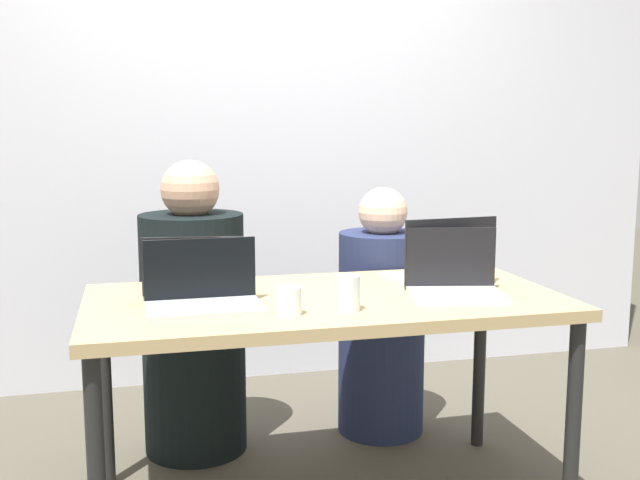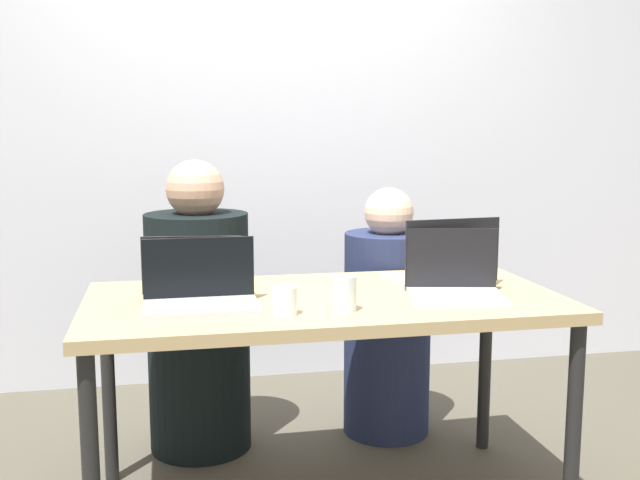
{
  "view_description": "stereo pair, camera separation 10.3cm",
  "coord_description": "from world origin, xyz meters",
  "px_view_note": "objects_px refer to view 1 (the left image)",
  "views": [
    {
      "loc": [
        -0.61,
        -2.38,
        1.32
      ],
      "look_at": [
        0.0,
        0.08,
        0.93
      ],
      "focal_mm": 42.0,
      "sensor_mm": 36.0,
      "label": 1
    },
    {
      "loc": [
        -0.51,
        -2.4,
        1.32
      ],
      "look_at": [
        0.0,
        0.08,
        0.93
      ],
      "focal_mm": 42.0,
      "sensor_mm": 36.0,
      "label": 2
    }
  ],
  "objects_px": {
    "water_glass_center": "(348,296)",
    "water_glass_left": "(289,303)",
    "laptop_front_left": "(203,294)",
    "person_on_left": "(194,324)",
    "laptop_back_right": "(439,268)",
    "person_on_right": "(382,325)",
    "laptop_front_right": "(455,282)",
    "laptop_back_left": "(194,282)"
  },
  "relations": [
    {
      "from": "water_glass_center",
      "to": "water_glass_left",
      "type": "xyz_separation_m",
      "value": [
        -0.19,
        -0.01,
        -0.01
      ]
    },
    {
      "from": "laptop_front_left",
      "to": "water_glass_left",
      "type": "distance_m",
      "value": 0.29
    },
    {
      "from": "person_on_left",
      "to": "laptop_back_right",
      "type": "distance_m",
      "value": 1.02
    },
    {
      "from": "water_glass_center",
      "to": "water_glass_left",
      "type": "relative_size",
      "value": 1.27
    },
    {
      "from": "person_on_left",
      "to": "laptop_back_right",
      "type": "bearing_deg",
      "value": 141.35
    },
    {
      "from": "person_on_right",
      "to": "water_glass_left",
      "type": "bearing_deg",
      "value": 46.01
    },
    {
      "from": "laptop_back_right",
      "to": "water_glass_left",
      "type": "xyz_separation_m",
      "value": [
        -0.63,
        -0.34,
        -0.02
      ]
    },
    {
      "from": "laptop_front_right",
      "to": "water_glass_left",
      "type": "bearing_deg",
      "value": -155.87
    },
    {
      "from": "person_on_right",
      "to": "laptop_front_left",
      "type": "xyz_separation_m",
      "value": [
        -0.81,
        -0.66,
        0.32
      ]
    },
    {
      "from": "laptop_back_right",
      "to": "water_glass_center",
      "type": "relative_size",
      "value": 3.42
    },
    {
      "from": "person_on_left",
      "to": "person_on_right",
      "type": "xyz_separation_m",
      "value": [
        0.8,
        0.0,
        -0.05
      ]
    },
    {
      "from": "water_glass_center",
      "to": "water_glass_left",
      "type": "distance_m",
      "value": 0.19
    },
    {
      "from": "person_on_right",
      "to": "water_glass_left",
      "type": "distance_m",
      "value": 1.04
    },
    {
      "from": "person_on_right",
      "to": "laptop_back_left",
      "type": "xyz_separation_m",
      "value": [
        -0.83,
        -0.47,
        0.32
      ]
    },
    {
      "from": "water_glass_left",
      "to": "person_on_right",
      "type": "bearing_deg",
      "value": 54.79
    },
    {
      "from": "laptop_front_left",
      "to": "water_glass_left",
      "type": "xyz_separation_m",
      "value": [
        0.24,
        -0.15,
        -0.01
      ]
    },
    {
      "from": "laptop_front_left",
      "to": "laptop_back_right",
      "type": "relative_size",
      "value": 0.94
    },
    {
      "from": "person_on_left",
      "to": "water_glass_center",
      "type": "height_order",
      "value": "person_on_left"
    },
    {
      "from": "person_on_left",
      "to": "water_glass_left",
      "type": "bearing_deg",
      "value": 95.76
    },
    {
      "from": "laptop_front_right",
      "to": "laptop_back_left",
      "type": "bearing_deg",
      "value": 178.14
    },
    {
      "from": "person_on_left",
      "to": "water_glass_center",
      "type": "relative_size",
      "value": 10.66
    },
    {
      "from": "water_glass_center",
      "to": "water_glass_left",
      "type": "bearing_deg",
      "value": -176.89
    },
    {
      "from": "person_on_left",
      "to": "water_glass_left",
      "type": "height_order",
      "value": "person_on_left"
    },
    {
      "from": "laptop_back_left",
      "to": "water_glass_center",
      "type": "distance_m",
      "value": 0.55
    },
    {
      "from": "laptop_back_left",
      "to": "person_on_right",
      "type": "bearing_deg",
      "value": -143.08
    },
    {
      "from": "laptop_front_left",
      "to": "person_on_right",
      "type": "bearing_deg",
      "value": 38.53
    },
    {
      "from": "laptop_front_right",
      "to": "laptop_back_left",
      "type": "distance_m",
      "value": 0.88
    },
    {
      "from": "laptop_back_right",
      "to": "water_glass_center",
      "type": "distance_m",
      "value": 0.55
    },
    {
      "from": "laptop_front_left",
      "to": "laptop_back_right",
      "type": "distance_m",
      "value": 0.89
    },
    {
      "from": "person_on_left",
      "to": "laptop_front_right",
      "type": "bearing_deg",
      "value": 130.27
    },
    {
      "from": "laptop_back_right",
      "to": "water_glass_left",
      "type": "bearing_deg",
      "value": 22.8
    },
    {
      "from": "laptop_front_right",
      "to": "water_glass_center",
      "type": "xyz_separation_m",
      "value": [
        -0.41,
        -0.11,
        -0.0
      ]
    },
    {
      "from": "laptop_back_left",
      "to": "water_glass_left",
      "type": "height_order",
      "value": "laptop_back_left"
    },
    {
      "from": "person_on_left",
      "to": "laptop_front_left",
      "type": "bearing_deg",
      "value": 78.54
    },
    {
      "from": "person_on_left",
      "to": "laptop_front_left",
      "type": "height_order",
      "value": "person_on_left"
    },
    {
      "from": "laptop_front_right",
      "to": "laptop_back_left",
      "type": "relative_size",
      "value": 0.99
    },
    {
      "from": "laptop_back_left",
      "to": "water_glass_left",
      "type": "xyz_separation_m",
      "value": [
        0.26,
        -0.34,
        -0.01
      ]
    },
    {
      "from": "laptop_front_left",
      "to": "laptop_back_left",
      "type": "bearing_deg",
      "value": 93.14
    },
    {
      "from": "person_on_right",
      "to": "laptop_back_right",
      "type": "height_order",
      "value": "person_on_right"
    },
    {
      "from": "person_on_left",
      "to": "laptop_front_right",
      "type": "relative_size",
      "value": 3.39
    },
    {
      "from": "water_glass_center",
      "to": "person_on_left",
      "type": "bearing_deg",
      "value": 117.71
    },
    {
      "from": "laptop_front_right",
      "to": "laptop_front_left",
      "type": "height_order",
      "value": "laptop_front_right"
    }
  ]
}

